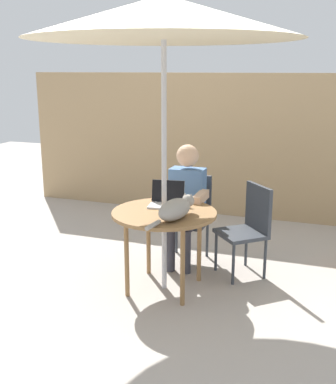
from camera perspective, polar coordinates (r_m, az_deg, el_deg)
ground_plane at (r=4.40m, az=-0.44°, el=-11.41°), size 14.00×14.00×0.00m
fence_back at (r=6.34m, az=6.97°, el=5.51°), size 5.69×0.08×1.88m
patio_table at (r=4.16m, az=-0.46°, el=-3.26°), size 0.92×0.92×0.72m
patio_umbrella at (r=3.97m, az=-0.51°, el=20.17°), size 2.22×2.22×2.49m
chair_occupied at (r=4.90m, az=2.62°, el=-2.30°), size 0.40×0.40×0.87m
chair_empty at (r=4.58m, az=9.70°, el=-3.74°), size 0.56×0.56×0.87m
person_seated at (r=4.71m, az=2.09°, el=-0.83°), size 0.48×0.48×1.21m
laptop at (r=4.32m, az=-0.12°, el=-0.74°), size 0.33×0.29×0.21m
cat at (r=3.92m, az=0.98°, el=-2.04°), size 0.27×0.64×0.17m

